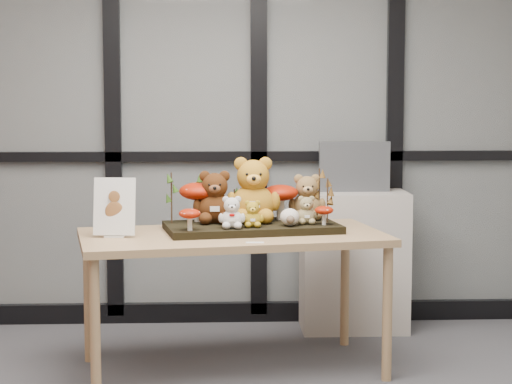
{
  "coord_description": "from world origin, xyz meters",
  "views": [
    {
      "loc": [
        0.18,
        -3.28,
        1.47
      ],
      "look_at": [
        0.39,
        1.4,
        0.94
      ],
      "focal_mm": 65.0,
      "sensor_mm": 36.0,
      "label": 1
    }
  ],
  "objects_px": {
    "display_table": "(232,246)",
    "sign_holder": "(114,210)",
    "plush_cream_hedgehog": "(290,216)",
    "mushroom_back_right": "(281,200)",
    "bear_white_bow": "(232,211)",
    "mushroom_front_left": "(190,218)",
    "bear_tan_back": "(307,194)",
    "monitor": "(354,167)",
    "cabinet": "(354,261)",
    "mushroom_back_left": "(199,200)",
    "bear_small_yellow": "(253,212)",
    "bear_beige_small": "(306,208)",
    "diorama_tray": "(252,227)",
    "bear_brown_medium": "(215,194)",
    "mushroom_front_right": "(324,214)",
    "bear_pooh_yellow": "(253,186)"
  },
  "relations": [
    {
      "from": "display_table",
      "to": "sign_holder",
      "type": "distance_m",
      "value": 0.63
    },
    {
      "from": "plush_cream_hedgehog",
      "to": "mushroom_back_right",
      "type": "xyz_separation_m",
      "value": [
        -0.03,
        0.23,
        0.05
      ]
    },
    {
      "from": "bear_white_bow",
      "to": "mushroom_front_left",
      "type": "distance_m",
      "value": 0.22
    },
    {
      "from": "display_table",
      "to": "bear_tan_back",
      "type": "relative_size",
      "value": 6.21
    },
    {
      "from": "bear_white_bow",
      "to": "mushroom_back_right",
      "type": "relative_size",
      "value": 0.86
    },
    {
      "from": "bear_white_bow",
      "to": "monitor",
      "type": "bearing_deg",
      "value": 39.43
    },
    {
      "from": "cabinet",
      "to": "monitor",
      "type": "xyz_separation_m",
      "value": [
        0.0,
        0.02,
        0.58
      ]
    },
    {
      "from": "mushroom_back_left",
      "to": "cabinet",
      "type": "bearing_deg",
      "value": 34.4
    },
    {
      "from": "bear_small_yellow",
      "to": "bear_white_bow",
      "type": "xyz_separation_m",
      "value": [
        -0.11,
        -0.04,
        0.01
      ]
    },
    {
      "from": "bear_beige_small",
      "to": "mushroom_front_left",
      "type": "xyz_separation_m",
      "value": [
        -0.6,
        -0.2,
        -0.02
      ]
    },
    {
      "from": "diorama_tray",
      "to": "bear_beige_small",
      "type": "distance_m",
      "value": 0.3
    },
    {
      "from": "mushroom_front_left",
      "to": "mushroom_back_left",
      "type": "bearing_deg",
      "value": 82.74
    },
    {
      "from": "monitor",
      "to": "diorama_tray",
      "type": "bearing_deg",
      "value": -131.01
    },
    {
      "from": "bear_brown_medium",
      "to": "sign_holder",
      "type": "distance_m",
      "value": 0.55
    },
    {
      "from": "plush_cream_hedgehog",
      "to": "mushroom_back_right",
      "type": "distance_m",
      "value": 0.23
    },
    {
      "from": "diorama_tray",
      "to": "bear_white_bow",
      "type": "height_order",
      "value": "bear_white_bow"
    },
    {
      "from": "cabinet",
      "to": "mushroom_back_left",
      "type": "bearing_deg",
      "value": -145.6
    },
    {
      "from": "bear_small_yellow",
      "to": "mushroom_front_left",
      "type": "distance_m",
      "value": 0.33
    },
    {
      "from": "mushroom_back_left",
      "to": "mushroom_front_right",
      "type": "height_order",
      "value": "mushroom_back_left"
    },
    {
      "from": "mushroom_back_left",
      "to": "sign_holder",
      "type": "height_order",
      "value": "sign_holder"
    },
    {
      "from": "mushroom_back_right",
      "to": "sign_holder",
      "type": "distance_m",
      "value": 0.91
    },
    {
      "from": "plush_cream_hedgehog",
      "to": "monitor",
      "type": "distance_m",
      "value": 0.97
    },
    {
      "from": "monitor",
      "to": "sign_holder",
      "type": "bearing_deg",
      "value": -145.78
    },
    {
      "from": "bear_pooh_yellow",
      "to": "plush_cream_hedgehog",
      "type": "distance_m",
      "value": 0.28
    },
    {
      "from": "bear_small_yellow",
      "to": "bear_beige_small",
      "type": "xyz_separation_m",
      "value": [
        0.29,
        0.09,
        0.01
      ]
    },
    {
      "from": "mushroom_front_left",
      "to": "bear_white_bow",
      "type": "bearing_deg",
      "value": 18.07
    },
    {
      "from": "diorama_tray",
      "to": "mushroom_back_left",
      "type": "height_order",
      "value": "mushroom_back_left"
    },
    {
      "from": "plush_cream_hedgehog",
      "to": "bear_tan_back",
      "type": "bearing_deg",
      "value": 55.5
    },
    {
      "from": "bear_pooh_yellow",
      "to": "bear_brown_medium",
      "type": "height_order",
      "value": "bear_pooh_yellow"
    },
    {
      "from": "bear_white_bow",
      "to": "bear_beige_small",
      "type": "relative_size",
      "value": 1.11
    },
    {
      "from": "diorama_tray",
      "to": "bear_white_bow",
      "type": "xyz_separation_m",
      "value": [
        -0.11,
        -0.15,
        0.11
      ]
    },
    {
      "from": "bear_beige_small",
      "to": "bear_brown_medium",
      "type": "bearing_deg",
      "value": 161.49
    },
    {
      "from": "mushroom_back_left",
      "to": "sign_holder",
      "type": "relative_size",
      "value": 0.78
    },
    {
      "from": "plush_cream_hedgehog",
      "to": "display_table",
      "type": "bearing_deg",
      "value": 168.05
    },
    {
      "from": "mushroom_front_left",
      "to": "bear_small_yellow",
      "type": "bearing_deg",
      "value": 18.41
    },
    {
      "from": "mushroom_back_right",
      "to": "monitor",
      "type": "relative_size",
      "value": 0.49
    },
    {
      "from": "bear_tan_back",
      "to": "bear_small_yellow",
      "type": "height_order",
      "value": "bear_tan_back"
    },
    {
      "from": "bear_tan_back",
      "to": "plush_cream_hedgehog",
      "type": "distance_m",
      "value": 0.29
    },
    {
      "from": "mushroom_back_left",
      "to": "cabinet",
      "type": "height_order",
      "value": "mushroom_back_left"
    },
    {
      "from": "bear_small_yellow",
      "to": "mushroom_front_right",
      "type": "distance_m",
      "value": 0.38
    },
    {
      "from": "bear_white_bow",
      "to": "bear_small_yellow",
      "type": "bearing_deg",
      "value": 8.7
    },
    {
      "from": "mushroom_back_right",
      "to": "monitor",
      "type": "xyz_separation_m",
      "value": [
        0.49,
        0.61,
        0.13
      ]
    },
    {
      "from": "diorama_tray",
      "to": "monitor",
      "type": "distance_m",
      "value": 1.02
    },
    {
      "from": "mushroom_back_left",
      "to": "mushroom_back_right",
      "type": "distance_m",
      "value": 0.44
    },
    {
      "from": "display_table",
      "to": "cabinet",
      "type": "height_order",
      "value": "cabinet"
    },
    {
      "from": "mushroom_back_right",
      "to": "cabinet",
      "type": "relative_size",
      "value": 0.25
    },
    {
      "from": "mushroom_front_left",
      "to": "cabinet",
      "type": "distance_m",
      "value": 1.41
    },
    {
      "from": "bear_beige_small",
      "to": "mushroom_back_left",
      "type": "relative_size",
      "value": 0.7
    },
    {
      "from": "bear_small_yellow",
      "to": "cabinet",
      "type": "relative_size",
      "value": 0.18
    },
    {
      "from": "mushroom_front_left",
      "to": "monitor",
      "type": "xyz_separation_m",
      "value": [
        0.97,
        0.97,
        0.17
      ]
    }
  ]
}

